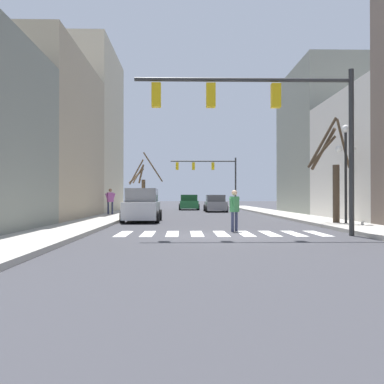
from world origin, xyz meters
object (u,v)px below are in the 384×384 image
(car_driving_away_lane, at_px, (215,204))
(street_tree_right_far, at_px, (143,185))
(traffic_signal_far, at_px, (211,171))
(pedestrian_on_right_sidewalk, at_px, (110,199))
(street_tree_right_mid, at_px, (333,175))
(pedestrian_near_right_corner, at_px, (234,207))
(traffic_signal_near, at_px, (268,110))
(car_driving_toward_lane, at_px, (189,203))
(car_parked_right_near, at_px, (142,206))
(street_lamp_right_corner, at_px, (346,154))

(car_driving_away_lane, distance_m, street_tree_right_far, 11.19)
(traffic_signal_far, relative_size, street_tree_right_far, 1.20)
(traffic_signal_far, bearing_deg, street_tree_right_far, -173.86)
(pedestrian_on_right_sidewalk, distance_m, street_tree_right_mid, 16.05)
(car_driving_away_lane, xyz_separation_m, pedestrian_near_right_corner, (-0.97, -23.08, 0.24))
(traffic_signal_near, distance_m, street_tree_right_far, 34.10)
(car_driving_toward_lane, bearing_deg, pedestrian_near_right_corner, 2.61)
(car_driving_toward_lane, bearing_deg, car_driving_away_lane, 20.20)
(car_parked_right_near, relative_size, pedestrian_on_right_sidewalk, 2.46)
(traffic_signal_near, height_order, traffic_signal_far, traffic_signal_near)
(car_driving_away_lane, bearing_deg, pedestrian_on_right_sidewalk, 138.51)
(car_driving_away_lane, xyz_separation_m, street_tree_right_far, (-7.33, 8.22, 1.97))
(car_parked_right_near, relative_size, street_tree_right_far, 0.72)
(car_driving_toward_lane, distance_m, pedestrian_on_right_sidewalk, 16.41)
(car_parked_right_near, distance_m, car_driving_toward_lane, 22.59)
(street_lamp_right_corner, height_order, pedestrian_near_right_corner, street_lamp_right_corner)
(street_tree_right_far, bearing_deg, car_parked_right_near, -85.00)
(car_driving_away_lane, relative_size, street_tree_right_far, 0.79)
(traffic_signal_near, height_order, car_driving_away_lane, traffic_signal_near)
(traffic_signal_far, bearing_deg, pedestrian_on_right_sidewalk, -114.30)
(traffic_signal_near, relative_size, pedestrian_near_right_corner, 4.72)
(traffic_signal_far, height_order, street_lamp_right_corner, traffic_signal_far)
(pedestrian_on_right_sidewalk, bearing_deg, pedestrian_near_right_corner, -96.46)
(traffic_signal_near, relative_size, car_driving_toward_lane, 1.65)
(pedestrian_near_right_corner, bearing_deg, pedestrian_on_right_sidewalk, -114.36)
(pedestrian_near_right_corner, height_order, street_tree_right_far, street_tree_right_far)
(car_driving_toward_lane, relative_size, street_tree_right_far, 0.76)
(traffic_signal_far, xyz_separation_m, street_tree_right_far, (-7.46, -0.80, -1.57))
(car_driving_away_lane, relative_size, pedestrian_near_right_corner, 2.95)
(street_lamp_right_corner, distance_m, car_parked_right_near, 10.81)
(street_lamp_right_corner, relative_size, pedestrian_on_right_sidewalk, 2.54)
(street_tree_right_mid, bearing_deg, pedestrian_near_right_corner, -144.79)
(street_tree_right_mid, relative_size, street_tree_right_far, 0.82)
(car_parked_right_near, xyz_separation_m, car_driving_toward_lane, (2.89, 22.40, -0.10))
(pedestrian_on_right_sidewalk, xyz_separation_m, street_tree_right_far, (0.72, 17.33, 1.48))
(street_tree_right_mid, bearing_deg, car_parked_right_near, 160.31)
(street_tree_right_far, bearing_deg, car_driving_away_lane, -48.30)
(car_driving_toward_lane, height_order, pedestrian_on_right_sidewalk, pedestrian_on_right_sidewalk)
(traffic_signal_far, xyz_separation_m, car_driving_toward_lane, (-2.44, -2.76, -3.52))
(car_driving_away_lane, height_order, street_tree_right_far, street_tree_right_far)
(traffic_signal_far, relative_size, street_lamp_right_corner, 1.61)
(street_lamp_right_corner, xyz_separation_m, car_driving_away_lane, (-4.56, 20.05, -2.64))
(street_tree_right_mid, distance_m, street_tree_right_far, 29.99)
(car_driving_away_lane, relative_size, pedestrian_on_right_sidewalk, 2.69)
(street_tree_right_mid, bearing_deg, street_tree_right_far, 112.49)
(car_driving_toward_lane, distance_m, street_tree_right_far, 5.74)
(street_lamp_right_corner, height_order, street_tree_right_far, street_tree_right_far)
(traffic_signal_far, height_order, street_tree_right_far, street_tree_right_far)
(traffic_signal_far, xyz_separation_m, pedestrian_near_right_corner, (-1.10, -32.11, -3.30))
(street_tree_right_far, bearing_deg, traffic_signal_near, -77.58)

